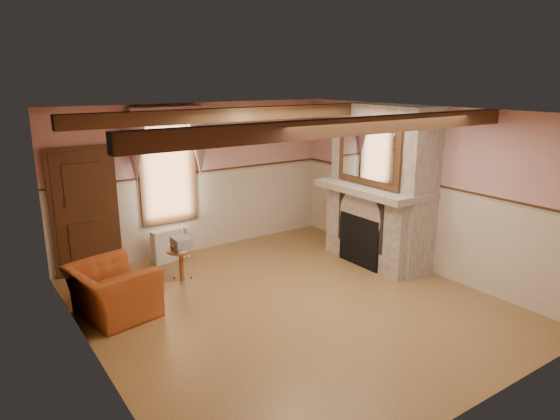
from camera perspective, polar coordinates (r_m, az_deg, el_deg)
floor at (r=7.51m, az=1.12°, el=-10.67°), size 5.50×6.00×0.01m
ceiling at (r=6.78m, az=1.24°, el=11.17°), size 5.50×6.00×0.01m
wall_back at (r=9.55m, az=-9.37°, el=3.62°), size 5.50×0.02×2.80m
wall_front at (r=5.02m, az=21.69°, el=-7.77°), size 5.50×0.02×2.80m
wall_left at (r=5.93m, az=-21.07°, el=-4.27°), size 0.02×6.00×2.80m
wall_right at (r=8.86m, az=15.81°, el=2.36°), size 0.02×6.00×2.80m
wainscot at (r=7.22m, az=1.15°, el=-5.30°), size 5.50×6.00×1.50m
chair_rail at (r=6.99m, az=1.18°, el=0.48°), size 5.50×6.00×0.08m
firebox at (r=8.97m, az=9.35°, el=-3.42°), size 0.20×0.95×0.90m
armchair at (r=7.40m, az=-18.62°, el=-8.76°), size 1.20×1.31×0.74m
side_table at (r=8.35m, az=-11.18°, el=-6.18°), size 0.48×0.48×0.55m
book_stack at (r=8.21m, az=-11.21°, el=-3.78°), size 0.26×0.32×0.20m
radiator at (r=9.29m, az=-12.42°, el=-3.91°), size 0.72×0.29×0.60m
bowl at (r=8.86m, az=10.87°, el=3.06°), size 0.33×0.33×0.08m
mantel_clock at (r=9.31m, az=8.01°, el=4.13°), size 0.14×0.24×0.20m
oil_lamp at (r=9.06m, az=9.50°, el=4.02°), size 0.11×0.11×0.28m
candle_red at (r=8.46m, az=13.66°, el=2.62°), size 0.06×0.06×0.16m
jar_yellow at (r=8.73m, az=11.76°, el=2.96°), size 0.06×0.06×0.12m
fireplace at (r=9.01m, az=11.57°, el=2.83°), size 0.85×2.00×2.80m
mantel at (r=8.89m, az=10.74°, el=2.45°), size 1.05×2.05×0.12m
overmantel_mirror at (r=8.66m, az=10.07°, el=6.25°), size 0.06×1.44×1.04m
door at (r=8.92m, az=-21.38°, el=-0.36°), size 1.10×0.10×2.10m
window at (r=9.25m, az=-12.72°, el=4.65°), size 1.06×0.08×2.02m
window_drapes at (r=9.08m, az=-12.73°, el=8.30°), size 1.30×0.14×1.40m
ceiling_beam_front at (r=5.86m, az=8.17°, el=9.44°), size 5.50×0.18×0.20m
ceiling_beam_back at (r=7.79m, az=-4.00°, el=10.90°), size 5.50×0.18×0.20m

